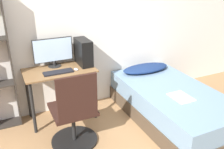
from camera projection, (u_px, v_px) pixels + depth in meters
wall_back at (70, 30)px, 3.67m from camera, size 8.00×0.05×2.50m
desk at (60, 79)px, 3.55m from camera, size 0.99×0.55×0.77m
office_chair at (75, 118)px, 3.06m from camera, size 0.60×0.60×1.02m
bed at (172, 104)px, 3.66m from camera, size 1.09×2.01×0.49m
pillow at (146, 68)px, 4.17m from camera, size 0.83×0.36×0.11m
magazine at (181, 97)px, 3.33m from camera, size 0.24×0.32×0.01m
monitor at (53, 51)px, 3.54m from camera, size 0.56×0.19×0.42m
keyboard at (58, 72)px, 3.39m from camera, size 0.40×0.15×0.02m
pc_tower at (83, 52)px, 3.63m from camera, size 0.17×0.38×0.38m
mouse at (76, 69)px, 3.49m from camera, size 0.06×0.09×0.02m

